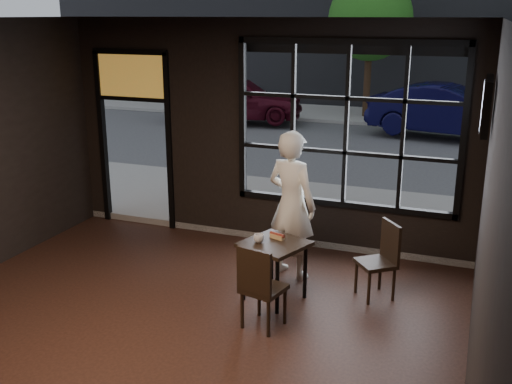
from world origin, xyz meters
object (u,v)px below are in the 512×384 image
at_px(chair_near, 264,286).
at_px(man, 292,204).
at_px(cafe_table, 274,271).
at_px(navy_car, 448,111).

height_order(chair_near, man, man).
relative_size(cafe_table, man, 0.38).
relative_size(cafe_table, chair_near, 0.76).
xyz_separation_m(chair_near, navy_car, (1.09, 11.12, 0.30)).
bearing_deg(chair_near, man, -71.61).
bearing_deg(navy_car, chair_near, -176.35).
relative_size(cafe_table, navy_car, 0.17).
bearing_deg(cafe_table, navy_car, 103.94).
xyz_separation_m(cafe_table, navy_car, (1.20, 10.47, 0.42)).
bearing_deg(navy_car, man, -177.97).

